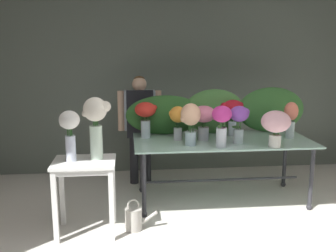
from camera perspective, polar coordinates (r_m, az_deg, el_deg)
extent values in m
plane|color=silver|center=(4.78, 3.94, -12.07)|extent=(7.29, 7.29, 0.00)
cube|color=slate|center=(5.99, 1.50, 7.36)|extent=(5.61, 0.12, 2.95)
cube|color=#A6D4C0|center=(4.83, 7.99, -2.11)|extent=(2.18, 0.99, 0.02)
cylinder|color=#2D2D33|center=(4.43, -3.56, -8.64)|extent=(0.05, 0.05, 0.77)
sphere|color=#2D2D33|center=(4.56, -3.50, -12.84)|extent=(0.07, 0.07, 0.07)
cylinder|color=#2D2D33|center=(4.91, 20.35, -7.31)|extent=(0.05, 0.05, 0.77)
sphere|color=#2D2D33|center=(5.03, 20.06, -11.15)|extent=(0.07, 0.07, 0.07)
cylinder|color=#2D2D33|center=(5.18, -3.93, -5.62)|extent=(0.05, 0.05, 0.77)
sphere|color=#2D2D33|center=(5.29, -3.87, -9.30)|extent=(0.07, 0.07, 0.07)
cylinder|color=#2D2D33|center=(5.60, 16.81, -4.78)|extent=(0.05, 0.05, 0.77)
sphere|color=#2D2D33|center=(5.70, 16.60, -8.21)|extent=(0.07, 0.07, 0.07)
cylinder|color=#2D2D33|center=(4.97, 7.83, -7.85)|extent=(1.98, 0.03, 0.03)
cube|color=white|center=(4.04, -12.24, -5.21)|extent=(0.63, 0.50, 0.03)
cube|color=white|center=(4.06, -12.22, -5.82)|extent=(0.57, 0.44, 0.06)
cube|color=white|center=(4.02, -16.29, -11.44)|extent=(0.05, 0.05, 0.75)
cube|color=white|center=(3.96, -8.30, -11.46)|extent=(0.05, 0.05, 0.75)
cube|color=white|center=(4.40, -15.32, -9.32)|extent=(0.05, 0.05, 0.75)
cube|color=white|center=(4.35, -8.08, -9.29)|extent=(0.05, 0.05, 0.75)
cylinder|color=#232328|center=(5.52, -5.03, -4.46)|extent=(0.12, 0.12, 0.79)
cylinder|color=#232328|center=(5.52, -3.14, -4.42)|extent=(0.12, 0.12, 0.79)
cube|color=#B2BCC6|center=(5.37, -4.19, 2.36)|extent=(0.43, 0.22, 0.53)
cube|color=black|center=(5.27, -4.14, 1.73)|extent=(0.36, 0.02, 0.65)
cylinder|color=#D8AD8E|center=(5.37, -6.94, 2.22)|extent=(0.09, 0.09, 0.55)
cylinder|color=#D8AD8E|center=(5.39, -1.44, 2.33)|extent=(0.09, 0.09, 0.55)
sphere|color=#D8AD8E|center=(5.33, -4.24, 6.16)|extent=(0.20, 0.20, 0.20)
ellipsoid|color=brown|center=(5.34, -4.26, 6.87)|extent=(0.15, 0.15, 0.09)
ellipsoid|color=#2D6028|center=(5.02, -0.43, 1.64)|extent=(1.02, 0.25, 0.51)
ellipsoid|color=#477F3D|center=(5.12, 6.80, 2.16)|extent=(0.82, 0.26, 0.58)
ellipsoid|color=#387033|center=(5.34, 14.91, 2.33)|extent=(0.90, 0.25, 0.60)
cylinder|color=silver|center=(4.44, 7.84, -1.68)|extent=(0.12, 0.12, 0.23)
cylinder|color=#9EBCB2|center=(4.45, 7.82, -2.48)|extent=(0.11, 0.11, 0.09)
cylinder|color=#477F3D|center=(4.43, 8.26, -0.98)|extent=(0.01, 0.01, 0.32)
cylinder|color=#477F3D|center=(4.45, 7.66, -0.92)|extent=(0.01, 0.01, 0.32)
cylinder|color=#477F3D|center=(4.40, 7.73, -1.06)|extent=(0.01, 0.01, 0.32)
ellipsoid|color=#D1338E|center=(4.39, 7.94, 1.76)|extent=(0.23, 0.23, 0.19)
sphere|color=#D1338E|center=(4.40, 6.96, 1.54)|extent=(0.07, 0.07, 0.07)
ellipsoid|color=#387033|center=(4.39, 7.57, -0.06)|extent=(0.07, 0.11, 0.03)
cylinder|color=silver|center=(5.09, 17.52, -0.51)|extent=(0.11, 0.11, 0.21)
cylinder|color=#9EBCB2|center=(5.10, 17.48, -1.15)|extent=(0.10, 0.10, 0.09)
cylinder|color=#28562D|center=(5.09, 17.75, -0.12)|extent=(0.01, 0.01, 0.26)
cylinder|color=#28562D|center=(5.09, 17.26, -0.08)|extent=(0.01, 0.01, 0.26)
cylinder|color=#28562D|center=(5.07, 17.51, -0.15)|extent=(0.01, 0.01, 0.26)
ellipsoid|color=#EF7A60|center=(5.05, 17.68, 2.09)|extent=(0.17, 0.17, 0.23)
cylinder|color=silver|center=(4.86, -3.32, -0.47)|extent=(0.12, 0.12, 0.22)
cylinder|color=#9EBCB2|center=(4.87, -3.31, -1.19)|extent=(0.11, 0.11, 0.09)
cylinder|color=#477F3D|center=(4.85, -2.97, 0.09)|extent=(0.01, 0.01, 0.29)
cylinder|color=#477F3D|center=(4.87, -3.47, 0.12)|extent=(0.01, 0.01, 0.29)
cylinder|color=#477F3D|center=(4.82, -3.40, 0.00)|extent=(0.01, 0.01, 0.29)
ellipsoid|color=red|center=(4.81, -3.35, 2.43)|extent=(0.26, 0.26, 0.18)
sphere|color=red|center=(4.82, -2.02, 2.73)|extent=(0.07, 0.07, 0.07)
cylinder|color=silver|center=(4.74, 1.45, -1.17)|extent=(0.10, 0.10, 0.15)
cylinder|color=#9EBCB2|center=(4.75, 1.44, -1.67)|extent=(0.10, 0.10, 0.06)
cylinder|color=#28562D|center=(4.73, 1.63, -0.48)|extent=(0.01, 0.01, 0.25)
cylinder|color=#28562D|center=(4.75, 1.23, -0.44)|extent=(0.01, 0.01, 0.25)
cylinder|color=#28562D|center=(4.72, 1.42, -0.52)|extent=(0.01, 0.01, 0.25)
ellipsoid|color=orange|center=(4.70, 1.46, 1.72)|extent=(0.20, 0.20, 0.20)
sphere|color=orange|center=(4.70, 0.66, 1.85)|extent=(0.09, 0.09, 0.09)
ellipsoid|color=#387033|center=(4.75, 1.27, 0.05)|extent=(0.05, 0.10, 0.03)
cylinder|color=silver|center=(5.05, 9.46, -0.36)|extent=(0.11, 0.11, 0.19)
cylinder|color=#9EBCB2|center=(5.06, 9.44, -0.93)|extent=(0.10, 0.10, 0.08)
cylinder|color=#2D6028|center=(5.03, 9.80, 0.43)|extent=(0.01, 0.01, 0.31)
cylinder|color=#2D6028|center=(5.05, 9.27, 0.48)|extent=(0.01, 0.01, 0.31)
cylinder|color=#2D6028|center=(5.01, 9.46, 0.40)|extent=(0.01, 0.01, 0.31)
ellipsoid|color=red|center=(5.00, 9.56, 2.78)|extent=(0.26, 0.26, 0.18)
sphere|color=red|center=(4.96, 8.27, 2.90)|extent=(0.09, 0.09, 0.09)
sphere|color=red|center=(5.02, 10.60, 3.05)|extent=(0.08, 0.08, 0.08)
ellipsoid|color=#28562D|center=(5.04, 8.97, 0.96)|extent=(0.11, 0.07, 0.03)
cylinder|color=silver|center=(4.50, 3.32, -1.86)|extent=(0.13, 0.13, 0.16)
cylinder|color=#9EBCB2|center=(4.51, 3.31, -2.41)|extent=(0.12, 0.12, 0.07)
cylinder|color=#2D6028|center=(4.49, 3.68, -0.99)|extent=(0.01, 0.01, 0.28)
cylinder|color=#2D6028|center=(4.51, 3.08, -0.92)|extent=(0.01, 0.01, 0.28)
cylinder|color=#2D6028|center=(4.45, 3.28, -1.08)|extent=(0.01, 0.01, 0.28)
ellipsoid|color=#F4B78E|center=(4.44, 3.36, 1.72)|extent=(0.23, 0.23, 0.26)
sphere|color=#F4B78E|center=(4.42, 2.38, 1.06)|extent=(0.09, 0.09, 0.09)
cylinder|color=silver|center=(4.65, 10.33, -1.51)|extent=(0.12, 0.12, 0.17)
cylinder|color=#9EBCB2|center=(4.66, 10.31, -2.08)|extent=(0.11, 0.11, 0.07)
cylinder|color=#477F3D|center=(4.64, 10.62, -0.67)|extent=(0.01, 0.01, 0.29)
cylinder|color=#477F3D|center=(4.65, 10.06, -0.63)|extent=(0.01, 0.01, 0.29)
cylinder|color=#477F3D|center=(4.62, 10.29, -0.71)|extent=(0.01, 0.01, 0.29)
ellipsoid|color=purple|center=(4.60, 10.45, 1.78)|extent=(0.23, 0.23, 0.19)
sphere|color=purple|center=(4.62, 11.36, 2.02)|extent=(0.09, 0.09, 0.09)
ellipsoid|color=#387033|center=(4.65, 9.98, -0.14)|extent=(0.11, 0.08, 0.03)
cylinder|color=silver|center=(4.57, 15.45, -2.14)|extent=(0.14, 0.14, 0.14)
cylinder|color=#9EBCB2|center=(4.58, 15.42, -2.63)|extent=(0.13, 0.13, 0.06)
cylinder|color=#477F3D|center=(4.57, 15.89, -1.58)|extent=(0.01, 0.01, 0.21)
cylinder|color=#477F3D|center=(4.57, 15.27, -1.55)|extent=(0.01, 0.01, 0.21)
cylinder|color=#477F3D|center=(4.54, 15.44, -1.67)|extent=(0.01, 0.01, 0.21)
ellipsoid|color=#EFB2BC|center=(4.53, 15.60, 0.64)|extent=(0.33, 0.33, 0.25)
sphere|color=#EFB2BC|center=(4.51, 14.41, 0.95)|extent=(0.09, 0.09, 0.09)
cylinder|color=silver|center=(4.76, 5.22, -1.12)|extent=(0.13, 0.13, 0.16)
cylinder|color=#9EBCB2|center=(4.77, 5.21, -1.65)|extent=(0.12, 0.12, 0.07)
cylinder|color=#2D6028|center=(4.75, 5.45, -0.46)|extent=(0.01, 0.01, 0.25)
cylinder|color=#2D6028|center=(4.76, 5.08, -0.42)|extent=(0.01, 0.01, 0.25)
cylinder|color=#2D6028|center=(4.73, 5.22, -0.52)|extent=(0.01, 0.01, 0.25)
ellipsoid|color=pink|center=(4.71, 5.28, 1.77)|extent=(0.29, 0.29, 0.20)
sphere|color=pink|center=(4.68, 4.09, 1.38)|extent=(0.11, 0.11, 0.11)
sphere|color=pink|center=(4.75, 6.72, 1.32)|extent=(0.07, 0.07, 0.07)
cylinder|color=silver|center=(4.02, -14.12, -3.22)|extent=(0.10, 0.10, 0.26)
cylinder|color=#9EBCB2|center=(4.04, -14.06, -4.24)|extent=(0.10, 0.10, 0.11)
cylinder|color=#2D6028|center=(4.00, -13.91, -2.43)|extent=(0.01, 0.01, 0.36)
cylinder|color=#2D6028|center=(4.02, -14.11, -2.37)|extent=(0.01, 0.01, 0.36)
cylinder|color=#2D6028|center=(4.00, -14.44, -2.46)|extent=(0.01, 0.01, 0.36)
cylinder|color=#2D6028|center=(3.98, -14.15, -2.53)|extent=(0.01, 0.01, 0.36)
ellipsoid|color=white|center=(3.96, -14.32, 0.88)|extent=(0.20, 0.20, 0.19)
sphere|color=white|center=(3.97, -15.17, 0.36)|extent=(0.07, 0.07, 0.07)
sphere|color=white|center=(3.96, -13.45, 1.07)|extent=(0.08, 0.08, 0.08)
cylinder|color=silver|center=(4.03, -10.51, -2.39)|extent=(0.13, 0.13, 0.35)
cylinder|color=#9EBCB2|center=(4.05, -10.45, -3.74)|extent=(0.12, 0.12, 0.15)
cylinder|color=#387033|center=(4.02, -10.23, -1.66)|extent=(0.01, 0.01, 0.44)
cylinder|color=#387033|center=(4.03, -10.44, -1.61)|extent=(0.01, 0.01, 0.44)
cylinder|color=#387033|center=(4.02, -10.81, -1.67)|extent=(0.01, 0.01, 0.44)
cylinder|color=#387033|center=(4.00, -10.59, -1.73)|extent=(0.01, 0.01, 0.44)
ellipsoid|color=silver|center=(3.96, -10.69, 2.44)|extent=(0.24, 0.24, 0.24)
sphere|color=silver|center=(3.98, -12.11, 1.79)|extent=(0.07, 0.07, 0.07)
sphere|color=silver|center=(3.93, -9.22, 2.85)|extent=(0.11, 0.11, 0.11)
cylinder|color=#B7B2A8|center=(4.25, -5.10, -13.48)|extent=(0.18, 0.18, 0.24)
cylinder|color=#B7B2A8|center=(4.24, -2.74, -13.27)|extent=(0.18, 0.04, 0.14)
torus|color=#B7B2A8|center=(4.18, -5.14, -11.49)|extent=(0.13, 0.02, 0.13)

